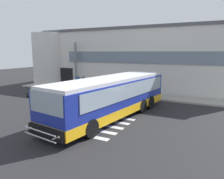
# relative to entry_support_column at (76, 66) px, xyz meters

# --- Properties ---
(ground_plane) EXTENTS (80.00, 90.00, 0.02)m
(ground_plane) POSITION_rel_entry_support_column_xyz_m (6.19, -5.40, -2.79)
(ground_plane) COLOR #232326
(ground_plane) RESTS_ON ground
(bay_paint_stripes) EXTENTS (4.40, 3.96, 0.01)m
(bay_paint_stripes) POSITION_rel_entry_support_column_xyz_m (8.19, -9.60, -2.77)
(bay_paint_stripes) COLOR silver
(bay_paint_stripes) RESTS_ON ground
(terminal_building) EXTENTS (24.87, 13.80, 6.98)m
(terminal_building) POSITION_rel_entry_support_column_xyz_m (5.49, 6.25, 0.71)
(terminal_building) COLOR silver
(terminal_building) RESTS_ON ground
(boarding_curb) EXTENTS (27.07, 2.00, 0.15)m
(boarding_curb) POSITION_rel_entry_support_column_xyz_m (6.19, -0.60, -2.70)
(boarding_curb) COLOR #9E9B93
(boarding_curb) RESTS_ON ground
(entry_support_column) EXTENTS (0.28, 0.28, 5.25)m
(entry_support_column) POSITION_rel_entry_support_column_xyz_m (0.00, 0.00, 0.00)
(entry_support_column) COLOR slate
(entry_support_column) RESTS_ON boarding_curb
(bus_main_foreground) EXTENTS (4.43, 11.46, 2.70)m
(bus_main_foreground) POSITION_rel_entry_support_column_xyz_m (8.73, -7.86, -1.44)
(bus_main_foreground) COLOR navy
(bus_main_foreground) RESTS_ON ground
(passenger_near_column) EXTENTS (0.59, 0.27, 1.68)m
(passenger_near_column) POSITION_rel_entry_support_column_xyz_m (0.80, -0.81, -1.70)
(passenger_near_column) COLOR #4C4233
(passenger_near_column) RESTS_ON boarding_curb
(passenger_by_doorway) EXTENTS (0.52, 0.38, 1.68)m
(passenger_by_doorway) POSITION_rel_entry_support_column_xyz_m (1.71, -0.97, -1.70)
(passenger_by_doorway) COLOR #1E2338
(passenger_by_doorway) RESTS_ON boarding_curb
(safety_bollard_yellow) EXTENTS (0.18, 0.18, 0.90)m
(safety_bollard_yellow) POSITION_rel_entry_support_column_xyz_m (6.34, -1.80, -2.33)
(safety_bollard_yellow) COLOR yellow
(safety_bollard_yellow) RESTS_ON ground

